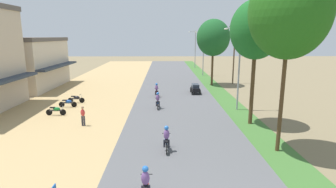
{
  "coord_description": "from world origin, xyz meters",
  "views": [
    {
      "loc": [
        -1.34,
        -7.58,
        7.09
      ],
      "look_at": [
        -0.9,
        18.75,
        1.45
      ],
      "focal_mm": 29.05,
      "sensor_mm": 36.0,
      "label": 1
    }
  ],
  "objects_px": {
    "motorbike_ahead_fourth": "(157,90)",
    "median_tree_second": "(256,30)",
    "parked_motorbike_second": "(68,102)",
    "parked_motorbike_third": "(76,98)",
    "streetlamp_far": "(195,47)",
    "utility_pole_near": "(234,53)",
    "streetlamp_mid": "(203,50)",
    "car_sedan_black": "(195,88)",
    "median_tree_third": "(213,38)",
    "parked_motorbike_nearest": "(56,110)",
    "motorbike_foreground_rider": "(146,184)",
    "pedestrian_on_shoulder": "(83,115)",
    "median_tree_nearest": "(290,12)",
    "motorbike_ahead_third": "(158,101)",
    "streetlamp_near": "(239,63)",
    "motorbike_ahead_second": "(166,139)"
  },
  "relations": [
    {
      "from": "median_tree_third",
      "to": "parked_motorbike_second",
      "type": "bearing_deg",
      "value": -143.02
    },
    {
      "from": "parked_motorbike_nearest",
      "to": "motorbike_foreground_rider",
      "type": "bearing_deg",
      "value": -55.87
    },
    {
      "from": "motorbike_ahead_second",
      "to": "motorbike_ahead_third",
      "type": "distance_m",
      "value": 10.16
    },
    {
      "from": "median_tree_third",
      "to": "streetlamp_mid",
      "type": "xyz_separation_m",
      "value": [
        0.06,
        9.66,
        -2.22
      ]
    },
    {
      "from": "parked_motorbike_nearest",
      "to": "median_tree_second",
      "type": "distance_m",
      "value": 18.37
    },
    {
      "from": "parked_motorbike_second",
      "to": "median_tree_second",
      "type": "height_order",
      "value": "median_tree_second"
    },
    {
      "from": "motorbike_ahead_fourth",
      "to": "parked_motorbike_third",
      "type": "bearing_deg",
      "value": -162.27
    },
    {
      "from": "pedestrian_on_shoulder",
      "to": "streetlamp_near",
      "type": "height_order",
      "value": "streetlamp_near"
    },
    {
      "from": "streetlamp_near",
      "to": "motorbike_ahead_fourth",
      "type": "bearing_deg",
      "value": 144.24
    },
    {
      "from": "parked_motorbike_nearest",
      "to": "streetlamp_near",
      "type": "distance_m",
      "value": 17.41
    },
    {
      "from": "streetlamp_far",
      "to": "utility_pole_near",
      "type": "relative_size",
      "value": 0.91
    },
    {
      "from": "parked_motorbike_nearest",
      "to": "parked_motorbike_second",
      "type": "relative_size",
      "value": 1.0
    },
    {
      "from": "median_tree_second",
      "to": "motorbike_ahead_fourth",
      "type": "distance_m",
      "value": 14.4
    },
    {
      "from": "motorbike_foreground_rider",
      "to": "motorbike_ahead_third",
      "type": "relative_size",
      "value": 1.0
    },
    {
      "from": "parked_motorbike_second",
      "to": "streetlamp_far",
      "type": "distance_m",
      "value": 38.98
    },
    {
      "from": "parked_motorbike_third",
      "to": "median_tree_nearest",
      "type": "height_order",
      "value": "median_tree_nearest"
    },
    {
      "from": "streetlamp_mid",
      "to": "streetlamp_far",
      "type": "distance_m",
      "value": 12.7
    },
    {
      "from": "streetlamp_near",
      "to": "streetlamp_far",
      "type": "bearing_deg",
      "value": 90.0
    },
    {
      "from": "median_tree_nearest",
      "to": "motorbike_foreground_rider",
      "type": "height_order",
      "value": "median_tree_nearest"
    },
    {
      "from": "parked_motorbike_second",
      "to": "parked_motorbike_third",
      "type": "height_order",
      "value": "same"
    },
    {
      "from": "utility_pole_near",
      "to": "streetlamp_far",
      "type": "bearing_deg",
      "value": 99.09
    },
    {
      "from": "streetlamp_mid",
      "to": "utility_pole_near",
      "type": "relative_size",
      "value": 0.89
    },
    {
      "from": "median_tree_third",
      "to": "motorbike_ahead_third",
      "type": "height_order",
      "value": "median_tree_third"
    },
    {
      "from": "parked_motorbike_nearest",
      "to": "parked_motorbike_third",
      "type": "distance_m",
      "value": 4.69
    },
    {
      "from": "parked_motorbike_nearest",
      "to": "streetlamp_far",
      "type": "bearing_deg",
      "value": 65.98
    },
    {
      "from": "parked_motorbike_nearest",
      "to": "streetlamp_far",
      "type": "xyz_separation_m",
      "value": [
        16.85,
        37.81,
        4.18
      ]
    },
    {
      "from": "parked_motorbike_second",
      "to": "median_tree_second",
      "type": "distance_m",
      "value": 18.92
    },
    {
      "from": "motorbike_ahead_fourth",
      "to": "motorbike_foreground_rider",
      "type": "bearing_deg",
      "value": -89.91
    },
    {
      "from": "median_tree_second",
      "to": "motorbike_ahead_fourth",
      "type": "height_order",
      "value": "median_tree_second"
    },
    {
      "from": "streetlamp_mid",
      "to": "motorbike_foreground_rider",
      "type": "bearing_deg",
      "value": -101.7
    },
    {
      "from": "median_tree_third",
      "to": "median_tree_second",
      "type": "bearing_deg",
      "value": -89.98
    },
    {
      "from": "median_tree_nearest",
      "to": "streetlamp_far",
      "type": "xyz_separation_m",
      "value": [
        0.04,
        45.82,
        -3.7
      ]
    },
    {
      "from": "pedestrian_on_shoulder",
      "to": "utility_pole_near",
      "type": "xyz_separation_m",
      "value": [
        16.92,
        19.78,
        3.68
      ]
    },
    {
      "from": "parked_motorbike_nearest",
      "to": "median_tree_second",
      "type": "xyz_separation_m",
      "value": [
        16.79,
        -2.61,
        6.98
      ]
    },
    {
      "from": "parked_motorbike_second",
      "to": "streetlamp_near",
      "type": "xyz_separation_m",
      "value": [
        16.76,
        -1.19,
        4.04
      ]
    },
    {
      "from": "streetlamp_mid",
      "to": "car_sedan_black",
      "type": "height_order",
      "value": "streetlamp_mid"
    },
    {
      "from": "streetlamp_near",
      "to": "motorbike_ahead_second",
      "type": "xyz_separation_m",
      "value": [
        -6.97,
        -9.62,
        -3.74
      ]
    },
    {
      "from": "median_tree_nearest",
      "to": "motorbike_foreground_rider",
      "type": "xyz_separation_m",
      "value": [
        -7.89,
        -5.15,
        -7.57
      ]
    },
    {
      "from": "parked_motorbike_third",
      "to": "median_tree_third",
      "type": "height_order",
      "value": "median_tree_third"
    },
    {
      "from": "median_tree_third",
      "to": "car_sedan_black",
      "type": "relative_size",
      "value": 4.16
    },
    {
      "from": "parked_motorbike_third",
      "to": "utility_pole_near",
      "type": "height_order",
      "value": "utility_pole_near"
    },
    {
      "from": "motorbike_ahead_third",
      "to": "parked_motorbike_second",
      "type": "bearing_deg",
      "value": 175.76
    },
    {
      "from": "median_tree_nearest",
      "to": "parked_motorbike_nearest",
      "type": "bearing_deg",
      "value": 154.51
    },
    {
      "from": "motorbike_ahead_third",
      "to": "car_sedan_black",
      "type": "bearing_deg",
      "value": 57.37
    },
    {
      "from": "streetlamp_mid",
      "to": "utility_pole_near",
      "type": "xyz_separation_m",
      "value": [
        3.37,
        -8.33,
        0.02
      ]
    },
    {
      "from": "pedestrian_on_shoulder",
      "to": "motorbike_ahead_fourth",
      "type": "relative_size",
      "value": 0.9
    },
    {
      "from": "pedestrian_on_shoulder",
      "to": "median_tree_nearest",
      "type": "height_order",
      "value": "median_tree_nearest"
    },
    {
      "from": "streetlamp_near",
      "to": "motorbike_ahead_fourth",
      "type": "relative_size",
      "value": 4.38
    },
    {
      "from": "streetlamp_far",
      "to": "motorbike_foreground_rider",
      "type": "xyz_separation_m",
      "value": [
        -7.93,
        -50.97,
        -3.88
      ]
    },
    {
      "from": "motorbike_ahead_fourth",
      "to": "median_tree_second",
      "type": "bearing_deg",
      "value": -51.72
    }
  ]
}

